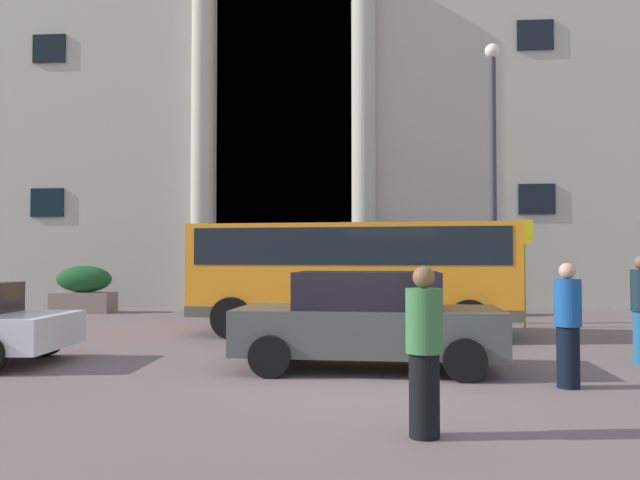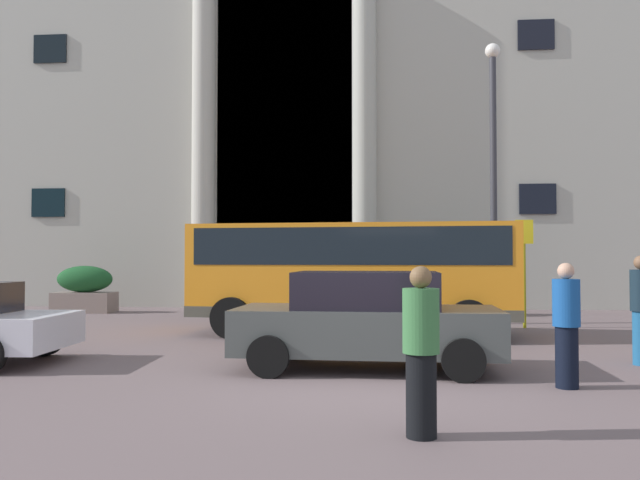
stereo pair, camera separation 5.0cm
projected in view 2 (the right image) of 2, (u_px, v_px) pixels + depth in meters
name	position (u px, v px, depth m)	size (l,w,h in m)	color
ground_plane	(359.00, 387.00, 8.82)	(80.00, 64.00, 0.12)	#685759
office_building_facade	(368.00, 97.00, 26.48)	(43.21, 9.67, 17.04)	#ABA99E
orange_minibus	(353.00, 268.00, 14.36)	(7.34, 3.03, 2.50)	orange
bus_stop_sign	(524.00, 261.00, 15.73)	(0.44, 0.08, 2.70)	#969414
hedge_planter_entrance_right	(329.00, 289.00, 19.24)	(1.86, 0.91, 1.68)	slate
hedge_planter_far_west	(85.00, 290.00, 20.25)	(1.90, 0.92, 1.50)	gray
hedge_planter_entrance_left	(475.00, 289.00, 19.26)	(2.06, 0.87, 1.63)	#6B5F59
parked_estate_mid	(367.00, 320.00, 9.91)	(4.16, 2.09, 1.53)	#454A48
pedestrian_child_trailing	(566.00, 325.00, 8.48)	(0.36, 0.36, 1.68)	black
pedestrian_woman_dark_dress	(421.00, 351.00, 6.15)	(0.36, 0.36, 1.67)	black
lamppost_plaza_centre	(493.00, 160.00, 16.89)	(0.40, 0.40, 7.53)	#303139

